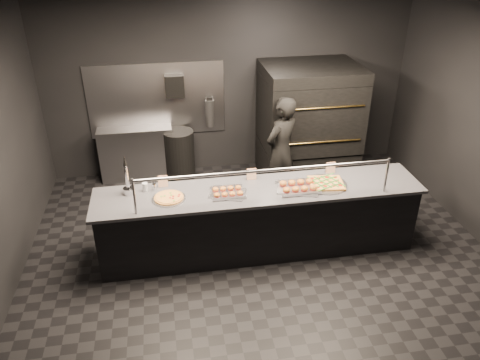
{
  "coord_description": "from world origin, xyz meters",
  "views": [
    {
      "loc": [
        -1.09,
        -4.92,
        3.82
      ],
      "look_at": [
        -0.22,
        0.2,
        0.96
      ],
      "focal_mm": 35.0,
      "sensor_mm": 36.0,
      "label": 1
    }
  ],
  "objects": [
    {
      "name": "condiment_jar",
      "position": [
        -1.37,
        0.2,
        0.97
      ],
      "size": [
        0.17,
        0.07,
        0.11
      ],
      "color": "silver",
      "rests_on": "service_counter"
    },
    {
      "name": "beer_tap",
      "position": [
        -1.6,
        0.17,
        1.07
      ],
      "size": [
        0.13,
        0.19,
        0.51
      ],
      "color": "silver",
      "rests_on": "service_counter"
    },
    {
      "name": "slider_tray_a",
      "position": [
        -0.41,
        -0.05,
        0.95
      ],
      "size": [
        0.49,
        0.43,
        0.07
      ],
      "color": "silver",
      "rests_on": "service_counter"
    },
    {
      "name": "slider_tray_b",
      "position": [
        0.47,
        -0.07,
        0.95
      ],
      "size": [
        0.59,
        0.5,
        0.08
      ],
      "color": "silver",
      "rests_on": "service_counter"
    },
    {
      "name": "square_pizza",
      "position": [
        0.85,
        -0.02,
        0.94
      ],
      "size": [
        0.53,
        0.53,
        0.05
      ],
      "color": "silver",
      "rests_on": "service_counter"
    },
    {
      "name": "room",
      "position": [
        -0.02,
        0.05,
        1.5
      ],
      "size": [
        6.04,
        6.0,
        3.0
      ],
      "color": "black",
      "rests_on": "ground"
    },
    {
      "name": "service_counter",
      "position": [
        0.0,
        -0.0,
        0.46
      ],
      "size": [
        4.1,
        0.78,
        1.37
      ],
      "color": "black",
      "rests_on": "ground"
    },
    {
      "name": "tent_cards",
      "position": [
        -0.07,
        0.28,
        1.0
      ],
      "size": [
        2.31,
        0.04,
        0.15
      ],
      "color": "white",
      "rests_on": "service_counter"
    },
    {
      "name": "worker",
      "position": [
        0.57,
        1.19,
        0.84
      ],
      "size": [
        0.74,
        0.68,
        1.68
      ],
      "primitive_type": "imported",
      "rotation": [
        0.0,
        0.0,
        3.76
      ],
      "color": "black",
      "rests_on": "ground"
    },
    {
      "name": "fire_extinguisher",
      "position": [
        -0.35,
        2.4,
        1.06
      ],
      "size": [
        0.14,
        0.14,
        0.51
      ],
      "color": "#B2B2B7",
      "rests_on": "room"
    },
    {
      "name": "towel_dispenser",
      "position": [
        -0.9,
        2.39,
        1.55
      ],
      "size": [
        0.3,
        0.2,
        0.35
      ],
      "primitive_type": "cube",
      "color": "black",
      "rests_on": "room"
    },
    {
      "name": "pizza_oven",
      "position": [
        1.2,
        1.9,
        0.97
      ],
      "size": [
        1.5,
        1.23,
        1.91
      ],
      "color": "black",
      "rests_on": "ground"
    },
    {
      "name": "trash_bin",
      "position": [
        -0.9,
        2.22,
        0.42
      ],
      "size": [
        0.5,
        0.5,
        0.84
      ],
      "primitive_type": "cylinder",
      "color": "black",
      "rests_on": "ground"
    },
    {
      "name": "round_pizza",
      "position": [
        -1.12,
        -0.04,
        0.94
      ],
      "size": [
        0.41,
        0.41,
        0.03
      ],
      "color": "silver",
      "rests_on": "service_counter"
    },
    {
      "name": "prep_shelf",
      "position": [
        -1.6,
        2.32,
        0.45
      ],
      "size": [
        1.2,
        0.35,
        0.9
      ],
      "primitive_type": "cube",
      "color": "#99999E",
      "rests_on": "ground"
    }
  ]
}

